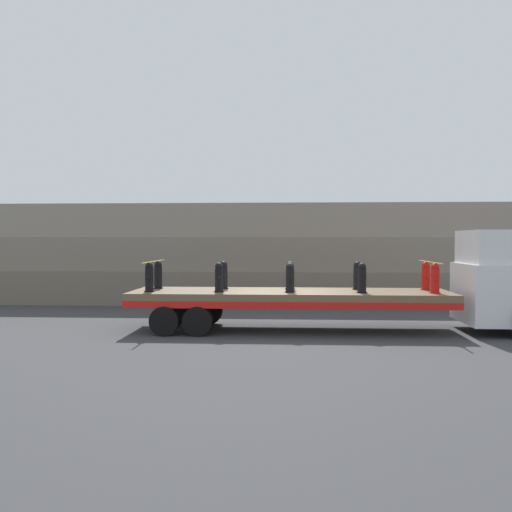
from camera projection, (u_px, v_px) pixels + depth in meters
ground_plane at (290, 330)px, 17.08m from camera, size 120.00×120.00×0.00m
rock_cliff at (290, 254)px, 24.59m from camera, size 60.00×3.30×4.25m
truck_cab at (502, 282)px, 16.67m from camera, size 2.25×2.68×3.00m
flatbed_trailer at (275, 298)px, 17.08m from camera, size 9.46×2.64×1.19m
fire_hydrant_black_near_0 at (149, 277)px, 16.73m from camera, size 0.31×0.53×0.87m
fire_hydrant_black_far_0 at (158, 275)px, 17.85m from camera, size 0.31×0.53×0.87m
fire_hydrant_black_near_1 at (219, 278)px, 16.61m from camera, size 0.31×0.53×0.87m
fire_hydrant_black_far_1 at (224, 275)px, 17.72m from camera, size 0.31×0.53×0.87m
fire_hydrant_black_near_2 at (290, 278)px, 16.48m from camera, size 0.31×0.53×0.87m
fire_hydrant_black_far_2 at (290, 276)px, 17.60m from camera, size 0.31×0.53×0.87m
fire_hydrant_black_near_3 at (362, 278)px, 16.36m from camera, size 0.31×0.53×0.87m
fire_hydrant_black_far_3 at (357, 276)px, 17.47m from camera, size 0.31×0.53×0.87m
fire_hydrant_red_near_4 at (435, 279)px, 16.23m from camera, size 0.31×0.53×0.87m
fire_hydrant_red_far_4 at (426, 276)px, 17.35m from camera, size 0.31×0.53×0.87m
cargo_strap_rear at (154, 261)px, 17.28m from camera, size 0.05×2.74×0.01m
cargo_strap_middle at (430, 262)px, 16.78m from camera, size 0.05×2.74×0.01m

